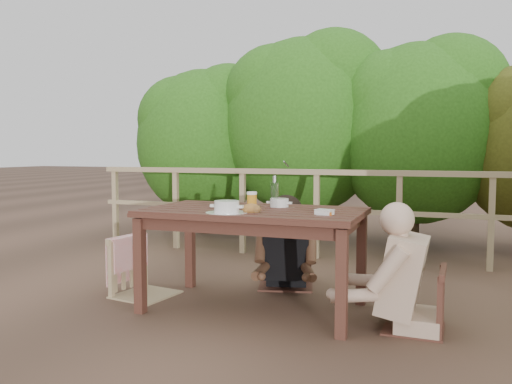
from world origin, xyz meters
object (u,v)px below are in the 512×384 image
(chair_right, at_px, (415,270))
(table, at_px, (254,260))
(chair_left, at_px, (145,241))
(bottle, at_px, (275,193))
(chair_far, at_px, (286,234))
(soup_near, at_px, (227,208))
(soup_far, at_px, (279,204))
(butter_tub, at_px, (324,213))
(tumbler, at_px, (257,211))
(woman, at_px, (287,216))
(beer_glass, at_px, (252,202))
(diner_right, at_px, (421,226))
(bread_roll, at_px, (251,209))

(chair_right, bearing_deg, table, -91.45)
(chair_left, bearing_deg, bottle, -74.20)
(bottle, bearing_deg, chair_far, 98.09)
(soup_near, distance_m, bottle, 0.49)
(soup_far, bearing_deg, butter_tub, -39.14)
(soup_far, xyz_separation_m, bottle, (-0.02, -0.06, 0.09))
(chair_left, relative_size, chair_right, 1.12)
(chair_right, xyz_separation_m, tumbler, (-1.07, -0.18, 0.38))
(table, bearing_deg, woman, 87.33)
(soup_far, relative_size, beer_glass, 1.64)
(beer_glass, relative_size, tumbler, 2.20)
(chair_left, xyz_separation_m, diner_right, (2.20, -0.07, 0.25))
(chair_left, relative_size, diner_right, 0.65)
(chair_left, distance_m, chair_far, 1.24)
(woman, xyz_separation_m, tumbler, (0.08, -0.99, 0.16))
(butter_tub, bearing_deg, soup_far, 154.28)
(diner_right, distance_m, soup_near, 1.34)
(woman, relative_size, beer_glass, 8.46)
(soup_far, height_order, bread_roll, soup_far)
(bread_roll, bearing_deg, tumbler, -27.96)
(diner_right, height_order, beer_glass, diner_right)
(woman, xyz_separation_m, soup_far, (0.10, -0.54, 0.17))
(table, relative_size, chair_far, 1.72)
(diner_right, distance_m, tumbler, 1.12)
(chair_far, relative_size, soup_far, 3.86)
(chair_left, bearing_deg, diner_right, -83.25)
(diner_right, distance_m, soup_far, 1.12)
(chair_right, relative_size, beer_glass, 5.50)
(table, distance_m, chair_left, 0.98)
(soup_far, bearing_deg, diner_right, -13.88)
(chair_right, distance_m, beer_glass, 1.26)
(soup_far, distance_m, bottle, 0.11)
(chair_far, relative_size, tumbler, 13.99)
(beer_glass, bearing_deg, chair_far, 87.61)
(chair_left, relative_size, tumbler, 13.63)
(woman, xyz_separation_m, butter_tub, (0.55, -0.91, 0.15))
(chair_far, relative_size, butter_tub, 7.92)
(diner_right, bearing_deg, butter_tub, 100.03)
(table, xyz_separation_m, soup_far, (0.14, 0.21, 0.42))
(bread_roll, distance_m, bottle, 0.38)
(chair_far, bearing_deg, chair_right, -49.05)
(woman, distance_m, beer_glass, 0.82)
(chair_far, relative_size, beer_glass, 6.35)
(chair_right, bearing_deg, diner_right, 91.44)
(table, distance_m, bottle, 0.55)
(chair_right, xyz_separation_m, diner_right, (0.03, 0.00, 0.30))
(diner_right, bearing_deg, soup_near, 100.97)
(beer_glass, bearing_deg, chair_right, -0.73)
(chair_left, bearing_deg, soup_near, -99.93)
(bread_roll, xyz_separation_m, bottle, (0.05, 0.36, 0.09))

